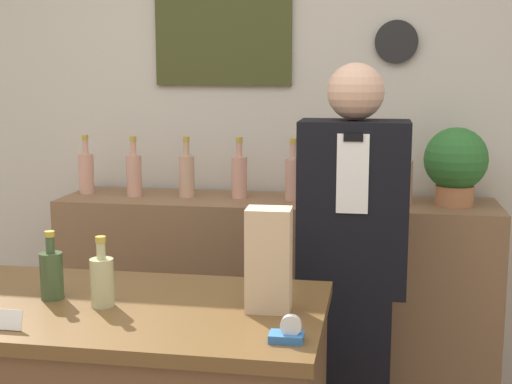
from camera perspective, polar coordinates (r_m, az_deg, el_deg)
The scene contains 16 objects.
back_wall at distance 3.58m, azimuth 0.88°, elevation 5.67°, with size 5.20×0.09×2.70m.
back_shelf at distance 3.45m, azimuth 1.52°, elevation -8.90°, with size 2.03×0.45×1.01m.
shopkeeper at distance 2.81m, azimuth 7.64°, elevation -6.69°, with size 0.41×0.26×1.63m.
potted_plant at distance 3.27m, azimuth 15.69°, elevation 2.27°, with size 0.28×0.28×0.35m.
paper_bag at distance 2.10m, azimuth 1.03°, elevation -5.44°, with size 0.13×0.10×0.31m.
tape_dispenser at distance 1.90m, azimuth 2.57°, elevation -11.21°, with size 0.09×0.06×0.07m.
price_card_right at distance 2.10m, azimuth -19.32°, elevation -9.60°, with size 0.09×0.02×0.06m.
counter_bottle_2 at distance 2.31m, azimuth -16.04°, elevation -6.28°, with size 0.07×0.07×0.22m.
counter_bottle_3 at distance 2.20m, azimuth -12.21°, elevation -6.90°, with size 0.07×0.07×0.22m.
shelf_bottle_0 at distance 3.57m, azimuth -13.42°, elevation 1.59°, with size 0.07×0.07×0.29m.
shelf_bottle_1 at distance 3.45m, azimuth -9.73°, elevation 1.45°, with size 0.07×0.07×0.29m.
shelf_bottle_2 at distance 3.40m, azimuth -5.56°, elevation 1.41°, with size 0.07×0.07×0.29m.
shelf_bottle_3 at distance 3.35m, azimuth -1.34°, elevation 1.33°, with size 0.07×0.07×0.29m.
shelf_bottle_4 at distance 3.30m, azimuth 2.95°, elevation 1.20°, with size 0.07×0.07×0.29m.
shelf_bottle_5 at distance 3.27m, azimuth 7.34°, elevation 1.05°, with size 0.07×0.07×0.29m.
shelf_bottle_6 at distance 3.28m, azimuth 11.78°, elevation 0.95°, with size 0.07×0.07×0.29m.
Camera 1 is at (0.55, -1.52, 1.60)m, focal length 50.00 mm.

